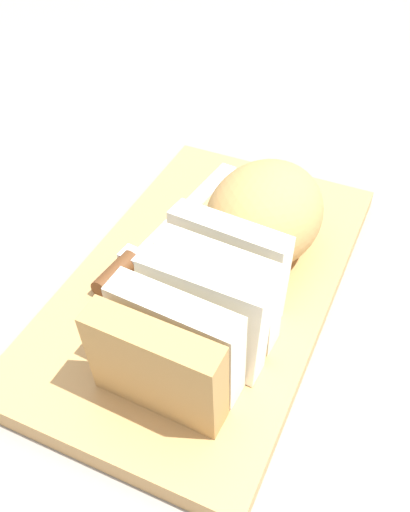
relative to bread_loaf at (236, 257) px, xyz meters
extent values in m
plane|color=gray|center=(-0.01, -0.04, -0.07)|extent=(3.00, 3.00, 0.00)
cube|color=tan|center=(-0.01, -0.04, -0.06)|extent=(0.45, 0.27, 0.02)
ellipsoid|color=tan|center=(-0.07, 0.00, 0.00)|extent=(0.15, 0.12, 0.10)
cube|color=#F2E8CC|center=(0.02, 0.00, 0.00)|extent=(0.04, 0.12, 0.10)
cube|color=#F2E8CC|center=(0.05, 0.00, 0.00)|extent=(0.04, 0.12, 0.10)
cube|color=#F2E8CC|center=(0.08, 0.00, 0.00)|extent=(0.04, 0.12, 0.10)
cube|color=#F2E8CC|center=(0.11, 0.00, 0.00)|extent=(0.04, 0.12, 0.10)
cube|color=tan|center=(0.15, 0.00, 0.00)|extent=(0.04, 0.12, 0.10)
cube|color=silver|center=(-0.09, -0.10, -0.05)|extent=(0.22, 0.04, 0.00)
cylinder|color=#593319|center=(0.04, -0.11, -0.04)|extent=(0.06, 0.03, 0.02)
cube|color=silver|center=(0.01, -0.11, -0.04)|extent=(0.02, 0.02, 0.02)
sphere|color=#A8753D|center=(-0.06, 0.00, -0.05)|extent=(0.01, 0.01, 0.01)
sphere|color=#A8753D|center=(0.06, -0.09, -0.05)|extent=(0.00, 0.00, 0.00)
camera|label=1|loc=(0.38, 0.15, 0.38)|focal=40.50mm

